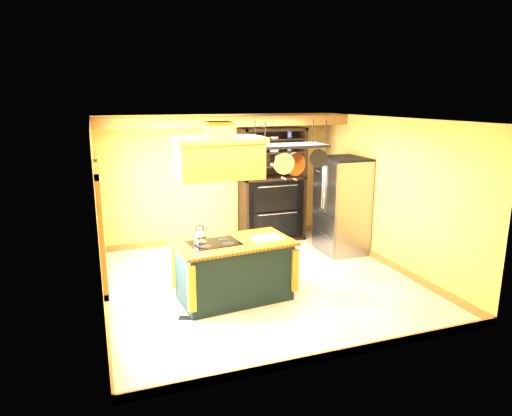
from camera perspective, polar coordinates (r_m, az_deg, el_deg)
floor at (r=7.79m, az=0.56°, el=-9.24°), size 5.00×5.00×0.00m
ceiling at (r=7.19m, az=0.61°, el=11.03°), size 5.00×5.00×0.00m
wall_back at (r=9.71m, az=-4.50°, el=3.63°), size 5.00×0.02×2.70m
wall_front at (r=5.18m, az=10.17°, el=-5.42°), size 5.00×0.02×2.70m
wall_left at (r=6.94m, az=-19.18°, el=-1.10°), size 0.02×5.00×2.70m
wall_right at (r=8.54m, az=16.55°, el=1.74°), size 0.02×5.00×2.70m
ceiling_beam at (r=8.80m, az=-3.27°, el=10.76°), size 5.00×0.15×0.20m
window_near at (r=6.16m, az=-18.79°, el=-2.41°), size 0.06×1.06×1.56m
window_far at (r=7.52m, az=-19.02°, el=0.39°), size 0.06×1.06×1.56m
kitchen_island at (r=7.02m, az=-2.80°, el=-7.73°), size 1.85×1.15×1.11m
range_hood at (r=6.54m, az=-4.65°, el=6.56°), size 1.27×0.72×0.80m
pot_rack at (r=6.90m, az=4.29°, el=7.04°), size 1.13×0.53×0.85m
refrigerator at (r=9.21m, az=10.65°, el=0.08°), size 0.81×0.95×1.86m
hutch at (r=9.87m, az=1.92°, el=1.32°), size 1.37×0.62×2.42m
floor_register at (r=6.67m, az=-8.43°, el=-13.44°), size 0.30×0.22×0.01m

